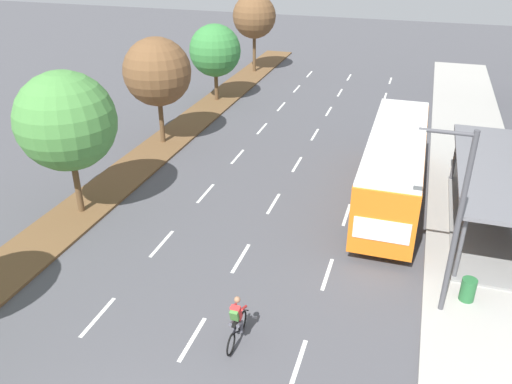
# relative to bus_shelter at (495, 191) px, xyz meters

# --- Properties ---
(median_strip) EXTENTS (2.60, 52.00, 0.12)m
(median_strip) POSITION_rel_bus_shelter_xyz_m (-17.83, 4.80, -1.81)
(median_strip) COLOR brown
(median_strip) RESTS_ON ground
(sidewalk_right) EXTENTS (4.50, 52.00, 0.15)m
(sidewalk_right) POSITION_rel_bus_shelter_xyz_m (-0.28, 4.80, -1.79)
(sidewalk_right) COLOR #ADAAA3
(sidewalk_right) RESTS_ON ground
(lane_divider_left) EXTENTS (0.14, 45.02, 0.01)m
(lane_divider_left) POSITION_rel_bus_shelter_xyz_m (-13.03, 1.81, -1.86)
(lane_divider_left) COLOR white
(lane_divider_left) RESTS_ON ground
(lane_divider_center) EXTENTS (0.14, 45.02, 0.01)m
(lane_divider_center) POSITION_rel_bus_shelter_xyz_m (-9.53, 1.81, -1.86)
(lane_divider_center) COLOR white
(lane_divider_center) RESTS_ON ground
(lane_divider_right) EXTENTS (0.14, 45.02, 0.01)m
(lane_divider_right) POSITION_rel_bus_shelter_xyz_m (-6.03, 1.81, -1.86)
(lane_divider_right) COLOR white
(lane_divider_right) RESTS_ON ground
(bus_shelter) EXTENTS (2.90, 9.60, 2.86)m
(bus_shelter) POSITION_rel_bus_shelter_xyz_m (0.00, 0.00, 0.00)
(bus_shelter) COLOR gray
(bus_shelter) RESTS_ON sidewalk_right
(bus) EXTENTS (2.54, 11.29, 3.37)m
(bus) POSITION_rel_bus_shelter_xyz_m (-4.28, 1.34, 0.20)
(bus) COLOR orange
(bus) RESTS_ON ground
(cyclist) EXTENTS (0.46, 1.82, 1.71)m
(cyclist) POSITION_rel_bus_shelter_xyz_m (-8.12, -9.77, -1.08)
(cyclist) COLOR black
(cyclist) RESTS_ON ground
(median_tree_second) EXTENTS (4.28, 4.28, 6.48)m
(median_tree_second) POSITION_rel_bus_shelter_xyz_m (-17.73, -4.08, 2.58)
(median_tree_second) COLOR brown
(median_tree_second) RESTS_ON median_strip
(median_tree_third) EXTENTS (3.89, 3.89, 6.19)m
(median_tree_third) POSITION_rel_bus_shelter_xyz_m (-18.00, 4.76, 2.49)
(median_tree_third) COLOR brown
(median_tree_third) RESTS_ON median_strip
(median_tree_fourth) EXTENTS (3.71, 3.71, 5.48)m
(median_tree_fourth) POSITION_rel_bus_shelter_xyz_m (-17.99, 13.60, 1.87)
(median_tree_fourth) COLOR brown
(median_tree_fourth) RESTS_ON median_strip
(median_tree_fifth) EXTENTS (3.69, 3.69, 6.54)m
(median_tree_fifth) POSITION_rel_bus_shelter_xyz_m (-17.87, 22.45, 2.93)
(median_tree_fifth) COLOR brown
(median_tree_fifth) RESTS_ON median_strip
(streetlight) EXTENTS (1.91, 0.24, 6.50)m
(streetlight) POSITION_rel_bus_shelter_xyz_m (-2.11, -6.31, 2.02)
(streetlight) COLOR #4C4C51
(streetlight) RESTS_ON sidewalk_right
(trash_bin) EXTENTS (0.52, 0.52, 0.85)m
(trash_bin) POSITION_rel_bus_shelter_xyz_m (-1.08, -5.53, -1.29)
(trash_bin) COLOR #286B38
(trash_bin) RESTS_ON sidewalk_right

